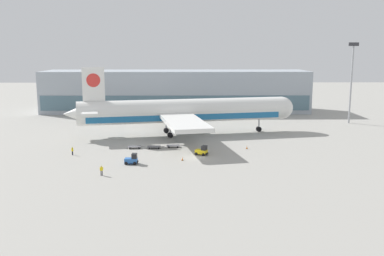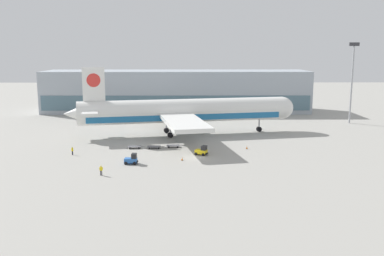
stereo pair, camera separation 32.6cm
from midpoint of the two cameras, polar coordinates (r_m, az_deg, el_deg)
ground_plane at (r=84.90m, az=0.68°, el=-3.92°), size 400.00×400.00×0.00m
terminal_building at (r=148.93m, az=-2.02°, el=4.96°), size 90.00×18.20×14.00m
light_mast at (r=131.17m, az=20.64°, el=6.38°), size 2.80×0.50×23.08m
airplane_main at (r=106.38m, az=-1.33°, el=2.19°), size 57.49×48.63×17.00m
baggage_tug_foreground at (r=80.54m, az=-7.94°, el=-4.16°), size 2.51×1.73×2.00m
baggage_tug_mid at (r=86.42m, az=1.44°, el=-3.07°), size 2.81×2.45×2.00m
baggage_dolly_lead at (r=93.13m, az=-7.57°, el=-2.48°), size 3.74×1.65×0.48m
baggage_dolly_second at (r=92.66m, az=-4.98°, el=-2.50°), size 3.74×1.65×0.48m
baggage_dolly_third at (r=93.40m, az=-2.44°, el=-2.36°), size 3.74×1.65×0.48m
ground_crew_near at (r=89.81m, az=-15.57°, el=-2.88°), size 0.46×0.40×1.66m
ground_crew_far at (r=74.14m, az=-11.91°, el=-5.44°), size 0.57×0.27×1.74m
traffic_cone_near at (r=92.69m, az=7.42°, el=-2.56°), size 0.40×0.40×0.75m
traffic_cone_far at (r=82.42m, az=-1.21°, el=-4.11°), size 0.40×0.40×0.71m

